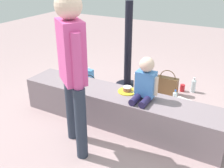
{
  "coord_description": "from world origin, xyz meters",
  "views": [
    {
      "loc": [
        1.25,
        -2.42,
        1.78
      ],
      "look_at": [
        0.08,
        -0.29,
        0.65
      ],
      "focal_mm": 42.07,
      "sensor_mm": 36.0,
      "label": 1
    }
  ],
  "objects": [
    {
      "name": "handbag_brown_canvas",
      "position": [
        0.27,
        1.06,
        0.14
      ],
      "size": [
        0.32,
        0.1,
        0.37
      ],
      "color": "brown",
      "rests_on": "ground_plane"
    },
    {
      "name": "concrete_ledge",
      "position": [
        0.0,
        0.0,
        0.2
      ],
      "size": [
        2.45,
        0.45,
        0.4
      ],
      "primitive_type": "cube",
      "color": "gray",
      "rests_on": "ground_plane"
    },
    {
      "name": "party_cup_red",
      "position": [
        0.46,
        1.24,
        0.05
      ],
      "size": [
        0.07,
        0.07,
        0.11
      ],
      "primitive_type": "cylinder",
      "color": "red",
      "rests_on": "ground_plane"
    },
    {
      "name": "cake_box_white",
      "position": [
        0.64,
        0.59,
        0.07
      ],
      "size": [
        0.4,
        0.39,
        0.14
      ],
      "primitive_type": "cube",
      "rotation": [
        0.0,
        0.0,
        -0.25
      ],
      "color": "white",
      "rests_on": "ground_plane"
    },
    {
      "name": "gift_bag",
      "position": [
        -0.95,
        0.75,
        0.13
      ],
      "size": [
        0.21,
        0.09,
        0.3
      ],
      "color": "#4C99E0",
      "rests_on": "ground_plane"
    },
    {
      "name": "water_bottle_near_gift",
      "position": [
        0.61,
        1.29,
        0.11
      ],
      "size": [
        0.07,
        0.07,
        0.24
      ],
      "color": "silver",
      "rests_on": "ground_plane"
    },
    {
      "name": "cake_plate",
      "position": [
        0.08,
        0.08,
        0.42
      ],
      "size": [
        0.22,
        0.22,
        0.07
      ],
      "color": "yellow",
      "rests_on": "concrete_ledge"
    },
    {
      "name": "adult_standing",
      "position": [
        -0.17,
        -0.6,
        0.95
      ],
      "size": [
        0.39,
        0.35,
        1.58
      ],
      "color": "#273142",
      "rests_on": "ground_plane"
    },
    {
      "name": "ground_plane",
      "position": [
        0.0,
        0.0,
        0.0
      ],
      "size": [
        12.0,
        12.0,
        0.0
      ],
      "primitive_type": "plane",
      "color": "#AA8D8F"
    },
    {
      "name": "handbag_black_leather",
      "position": [
        -0.67,
        0.43,
        0.13
      ],
      "size": [
        0.27,
        0.11,
        0.34
      ],
      "color": "black",
      "rests_on": "ground_plane"
    },
    {
      "name": "child_seated",
      "position": [
        0.32,
        0.01,
        0.62
      ],
      "size": [
        0.28,
        0.32,
        0.48
      ],
      "color": "#261F4A",
      "rests_on": "concrete_ledge"
    },
    {
      "name": "water_bottle_far_side",
      "position": [
        0.47,
        0.8,
        0.1
      ],
      "size": [
        0.06,
        0.06,
        0.21
      ],
      "color": "silver",
      "rests_on": "ground_plane"
    },
    {
      "name": "railing_post",
      "position": [
        -0.35,
        0.99,
        0.51
      ],
      "size": [
        0.36,
        0.36,
        1.31
      ],
      "color": "black",
      "rests_on": "ground_plane"
    }
  ]
}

